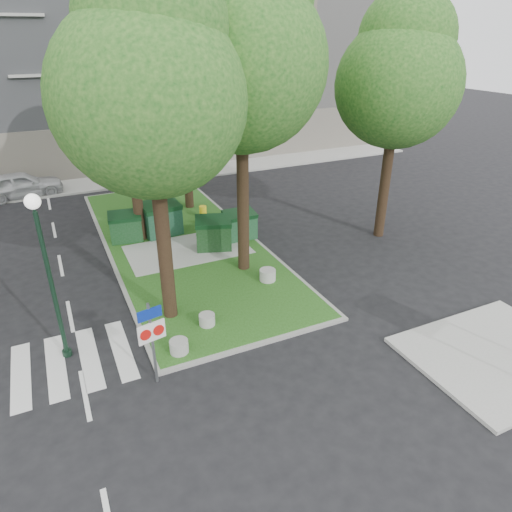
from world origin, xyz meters
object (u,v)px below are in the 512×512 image
bollard_left (179,346)px  car_white (21,185)px  dumpster_b (161,219)px  bollard_right (268,275)px  tree_street_right (400,72)px  car_silver (176,159)px  tree_median_far (179,34)px  tree_median_near_left (151,80)px  litter_bin (203,212)px  dumpster_c (214,233)px  tree_median_near_right (243,47)px  tree_median_mid (124,74)px  dumpster_a (126,227)px  street_lamp (46,261)px  dumpster_d (240,225)px  bollard_mid (207,320)px  traffic_sign_pole (151,333)px

bollard_left → car_white: (-3.91, 17.29, 0.42)m
dumpster_b → bollard_right: 6.37m
tree_street_right → car_silver: (-5.38, 14.44, -6.23)m
tree_median_far → car_silver: 10.70m
tree_median_near_left → dumpster_b: (1.39, 6.52, -6.46)m
litter_bin → dumpster_c: bearing=-101.7°
tree_median_near_right → tree_median_mid: tree_median_near_right is taller
dumpster_a → street_lamp: bearing=-105.4°
tree_median_mid → dumpster_d: bearing=-25.6°
tree_median_mid → tree_street_right: 10.77m
bollard_mid → litter_bin: 9.15m
tree_median_near_left → tree_median_far: 10.24m
bollard_right → tree_median_near_right: bearing=102.5°
tree_street_right → dumpster_d: tree_street_right is taller
tree_median_near_right → tree_street_right: 7.09m
dumpster_d → litter_bin: size_ratio=2.21×
tree_median_near_right → dumpster_d: size_ratio=8.29×
tree_median_near_right → dumpster_a: (-3.71, 4.54, -7.25)m
tree_street_right → car_white: size_ratio=2.35×
car_white → bollard_right: bearing=-157.2°
tree_median_near_left → dumpster_c: (2.99, 4.12, -6.53)m
tree_median_near_left → tree_street_right: tree_median_near_left is taller
dumpster_b → bollard_mid: bearing=-102.4°
tree_median_mid → dumpster_a: 6.28m
dumpster_c → car_white: size_ratio=0.41×
bollard_mid → car_silver: 18.56m
dumpster_b → car_silver: bearing=62.4°
dumpster_a → tree_median_mid: bearing=4.8°
dumpster_a → bollard_mid: dumpster_a is taller
dumpster_a → car_silver: bearing=71.0°
car_silver → dumpster_a: bearing=160.5°
tree_median_far → car_silver: size_ratio=2.60×
car_white → dumpster_a: bearing=-161.0°
litter_bin → bollard_mid: bearing=-108.6°
tree_median_near_right → bollard_mid: 8.72m
tree_street_right → litter_bin: bearing=143.3°
tree_median_far → dumpster_d: tree_median_far is taller
tree_median_near_left → bollard_right: 7.98m
tree_median_mid → bollard_mid: tree_median_mid is taller
dumpster_c → dumpster_d: (1.42, 0.50, -0.05)m
tree_median_far → bollard_right: 11.93m
dumpster_b → car_silver: size_ratio=0.39×
traffic_sign_pole → tree_median_near_left: bearing=54.9°
car_white → dumpster_d: bearing=-146.8°
car_white → street_lamp: bearing=177.2°
bollard_left → bollard_mid: (1.19, 0.96, -0.01)m
tree_median_near_right → dumpster_c: tree_median_near_right is taller
dumpster_b → street_lamp: bearing=-131.4°
tree_median_mid → street_lamp: 9.02m
litter_bin → car_silver: size_ratio=0.14×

